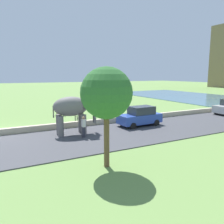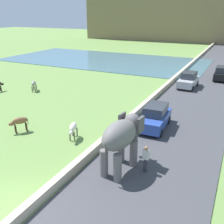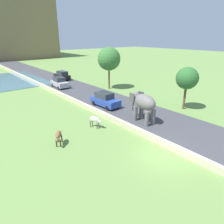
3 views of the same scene
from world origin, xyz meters
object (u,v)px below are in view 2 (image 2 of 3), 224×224
(car_silver, at_px, (188,80))
(cow_grey, at_px, (34,84))
(car_black, at_px, (222,73))
(cow_brown, at_px, (19,122))
(car_blue, at_px, (155,117))
(cow_white, at_px, (73,128))
(elephant, at_px, (122,137))
(person_beside_elephant, at_px, (146,159))

(car_silver, distance_m, cow_grey, 17.59)
(car_black, relative_size, cow_brown, 3.03)
(car_silver, relative_size, car_blue, 1.00)
(car_black, height_order, cow_grey, car_black)
(car_black, height_order, cow_white, car_black)
(car_black, bearing_deg, car_silver, -120.19)
(elephant, xyz_separation_m, car_blue, (-0.03, 6.24, -1.14))
(cow_white, relative_size, cow_brown, 1.06)
(elephant, relative_size, person_beside_elephant, 2.17)
(car_blue, height_order, cow_grey, car_blue)
(person_beside_elephant, height_order, cow_grey, person_beside_elephant)
(car_black, xyz_separation_m, cow_white, (-7.68, -22.38, -0.06))
(car_blue, bearing_deg, cow_brown, -149.66)
(car_blue, distance_m, cow_grey, 15.52)
(cow_grey, bearing_deg, car_silver, 30.95)
(person_beside_elephant, height_order, car_blue, car_blue)
(car_blue, bearing_deg, cow_white, -136.65)
(car_black, bearing_deg, cow_grey, -141.59)
(car_black, xyz_separation_m, cow_brown, (-11.82, -23.18, -0.06))
(person_beside_elephant, xyz_separation_m, cow_brown, (-10.02, 0.88, -0.04))
(elephant, distance_m, person_beside_elephant, 1.79)
(cow_white, bearing_deg, person_beside_elephant, -15.98)
(cow_brown, bearing_deg, car_blue, 30.34)
(cow_grey, distance_m, cow_brown, 10.83)
(elephant, bearing_deg, person_beside_elephant, 12.22)
(elephant, height_order, cow_brown, elephant)
(cow_white, relative_size, cow_grey, 1.04)
(person_beside_elephant, bearing_deg, cow_white, 164.02)
(person_beside_elephant, bearing_deg, car_black, 85.72)
(cow_white, bearing_deg, car_silver, 75.06)
(elephant, bearing_deg, cow_brown, 172.34)
(car_blue, bearing_deg, car_black, 80.12)
(person_beside_elephant, xyz_separation_m, car_blue, (-1.35, 5.95, 0.03))
(cow_white, bearing_deg, cow_brown, -169.05)
(car_silver, height_order, cow_grey, car_silver)
(car_silver, bearing_deg, person_beside_elephant, -85.87)
(person_beside_elephant, xyz_separation_m, car_silver, (-1.35, 18.65, 0.03))
(elephant, relative_size, cow_white, 2.50)
(car_silver, distance_m, car_blue, 12.70)
(person_beside_elephant, height_order, cow_white, person_beside_elephant)
(elephant, bearing_deg, car_silver, 90.07)
(car_black, height_order, car_silver, same)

